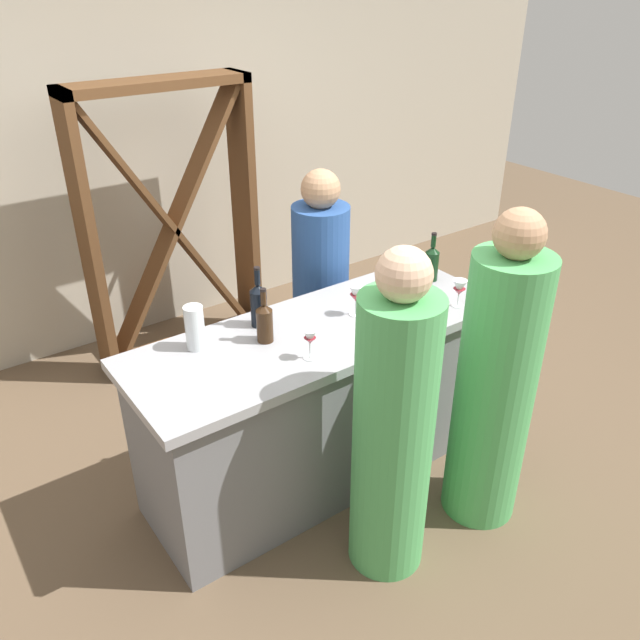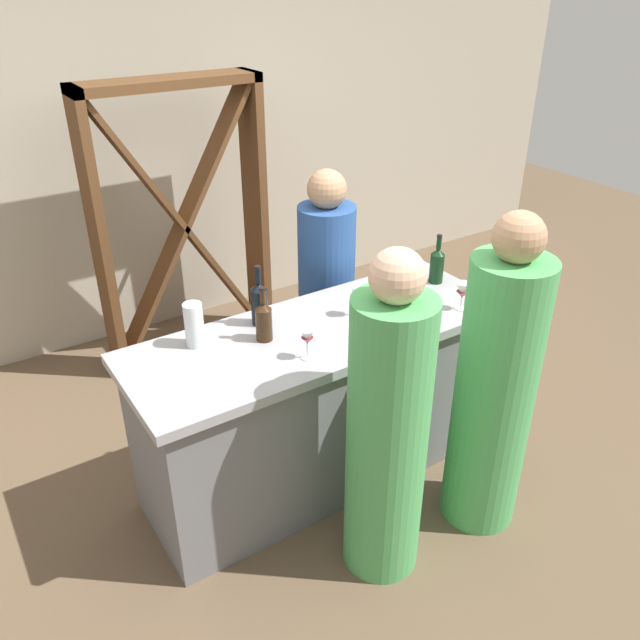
# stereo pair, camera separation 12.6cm
# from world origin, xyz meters

# --- Properties ---
(ground_plane) EXTENTS (12.00, 12.00, 0.00)m
(ground_plane) POSITION_xyz_m (0.00, 0.00, 0.00)
(ground_plane) COLOR brown
(back_wall) EXTENTS (8.00, 0.10, 2.80)m
(back_wall) POSITION_xyz_m (0.00, 2.20, 1.40)
(back_wall) COLOR #B2A893
(back_wall) RESTS_ON ground
(bar_counter) EXTENTS (1.97, 0.71, 0.93)m
(bar_counter) POSITION_xyz_m (0.00, 0.00, 0.47)
(bar_counter) COLOR slate
(bar_counter) RESTS_ON ground
(wine_rack) EXTENTS (1.19, 0.28, 1.91)m
(wine_rack) POSITION_xyz_m (-0.04, 1.65, 0.96)
(wine_rack) COLOR brown
(wine_rack) RESTS_ON ground
(wine_bottle_leftmost_amber_brown) EXTENTS (0.08, 0.08, 0.28)m
(wine_bottle_leftmost_amber_brown) POSITION_xyz_m (-0.28, 0.06, 1.03)
(wine_bottle_leftmost_amber_brown) COLOR #331E0F
(wine_bottle_leftmost_amber_brown) RESTS_ON bar_counter
(wine_bottle_second_left_near_black) EXTENTS (0.08, 0.08, 0.32)m
(wine_bottle_second_left_near_black) POSITION_xyz_m (-0.22, 0.21, 1.05)
(wine_bottle_second_left_near_black) COLOR black
(wine_bottle_second_left_near_black) RESTS_ON bar_counter
(wine_bottle_center_dark_green) EXTENTS (0.08, 0.08, 0.28)m
(wine_bottle_center_dark_green) POSITION_xyz_m (0.85, 0.09, 1.04)
(wine_bottle_center_dark_green) COLOR black
(wine_bottle_center_dark_green) RESTS_ON bar_counter
(wine_glass_near_left) EXTENTS (0.08, 0.08, 0.15)m
(wine_glass_near_left) POSITION_xyz_m (0.74, -0.23, 1.03)
(wine_glass_near_left) COLOR white
(wine_glass_near_left) RESTS_ON bar_counter
(wine_glass_near_center) EXTENTS (0.06, 0.06, 0.15)m
(wine_glass_near_center) POSITION_xyz_m (-0.19, -0.19, 1.03)
(wine_glass_near_center) COLOR white
(wine_glass_near_center) RESTS_ON bar_counter
(wine_glass_near_right) EXTENTS (0.08, 0.08, 0.15)m
(wine_glass_near_right) POSITION_xyz_m (0.45, -0.07, 1.03)
(wine_glass_near_right) COLOR white
(wine_glass_near_right) RESTS_ON bar_counter
(wine_glass_far_left) EXTENTS (0.07, 0.07, 0.16)m
(wine_glass_far_left) POSITION_xyz_m (0.24, 0.02, 1.04)
(wine_glass_far_left) COLOR white
(wine_glass_far_left) RESTS_ON bar_counter
(water_pitcher) EXTENTS (0.09, 0.09, 0.22)m
(water_pitcher) POSITION_xyz_m (-0.58, 0.20, 1.04)
(water_pitcher) COLOR silver
(water_pitcher) RESTS_ON bar_counter
(person_left_guest) EXTENTS (0.36, 0.36, 1.61)m
(person_left_guest) POSITION_xyz_m (-0.08, -0.65, 0.74)
(person_left_guest) COLOR #4CA559
(person_left_guest) RESTS_ON ground
(person_center_guest) EXTENTS (0.45, 0.45, 1.64)m
(person_center_guest) POSITION_xyz_m (0.53, -0.69, 0.76)
(person_center_guest) COLOR #4CA559
(person_center_guest) RESTS_ON ground
(person_right_guest) EXTENTS (0.45, 0.45, 1.51)m
(person_right_guest) POSITION_xyz_m (0.45, 0.63, 0.70)
(person_right_guest) COLOR #284C8C
(person_right_guest) RESTS_ON ground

